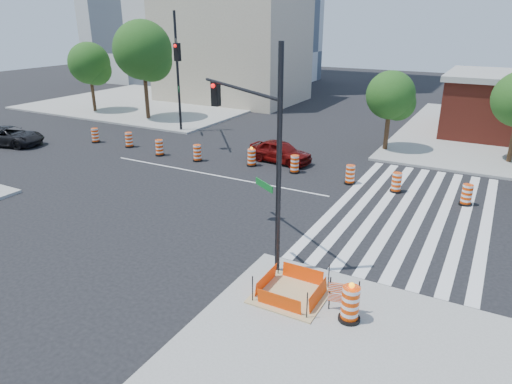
{
  "coord_description": "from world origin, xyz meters",
  "views": [
    {
      "loc": [
        13.92,
        -20.35,
        8.39
      ],
      "look_at": [
        5.22,
        -4.4,
        1.4
      ],
      "focal_mm": 32.0,
      "sensor_mm": 36.0,
      "label": 1
    }
  ],
  "objects_px": {
    "signal_pole_nw": "(177,63)",
    "dark_suv": "(10,136)",
    "signal_pole_se": "(255,134)",
    "red_coupe": "(280,152)"
  },
  "relations": [
    {
      "from": "red_coupe",
      "to": "dark_suv",
      "type": "height_order",
      "value": "red_coupe"
    },
    {
      "from": "dark_suv",
      "to": "signal_pole_nw",
      "type": "bearing_deg",
      "value": -65.41
    },
    {
      "from": "signal_pole_se",
      "to": "signal_pole_nw",
      "type": "bearing_deg",
      "value": -11.52
    },
    {
      "from": "red_coupe",
      "to": "signal_pole_nw",
      "type": "relative_size",
      "value": 0.46
    },
    {
      "from": "signal_pole_nw",
      "to": "dark_suv",
      "type": "bearing_deg",
      "value": -88.46
    },
    {
      "from": "red_coupe",
      "to": "signal_pole_se",
      "type": "relative_size",
      "value": 0.52
    },
    {
      "from": "signal_pole_se",
      "to": "signal_pole_nw",
      "type": "height_order",
      "value": "signal_pole_nw"
    },
    {
      "from": "red_coupe",
      "to": "dark_suv",
      "type": "xyz_separation_m",
      "value": [
        -18.25,
        -5.43,
        -0.03
      ]
    },
    {
      "from": "dark_suv",
      "to": "signal_pole_se",
      "type": "height_order",
      "value": "signal_pole_se"
    },
    {
      "from": "signal_pole_se",
      "to": "signal_pole_nw",
      "type": "relative_size",
      "value": 0.87
    }
  ]
}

